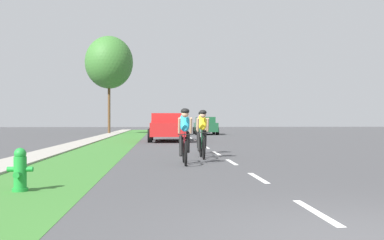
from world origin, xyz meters
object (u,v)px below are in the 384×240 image
street_tree_far (109,62)px  cyclist_distant (201,132)px  sedan_dark_green (205,126)px  cyclist_lead (185,136)px  fire_hydrant_green (20,170)px  pickup_red (167,127)px  cyclist_trailing (202,133)px

street_tree_far → cyclist_distant: bearing=-76.5°
cyclist_distant → sedan_dark_green: (2.39, 23.08, -0.04)m
cyclist_lead → street_tree_far: (-5.42, 30.00, 5.75)m
cyclist_lead → cyclist_distant: bearing=78.5°
fire_hydrant_green → cyclist_distant: bearing=65.7°
cyclist_distant → pickup_red: pickup_red is taller
pickup_red → street_tree_far: street_tree_far is taller
cyclist_lead → cyclist_trailing: same height
cyclist_distant → sedan_dark_green: size_ratio=0.40×
cyclist_distant → pickup_red: bearing=96.1°
cyclist_trailing → street_tree_far: size_ratio=0.19×
cyclist_lead → cyclist_distant: (0.82, 4.01, 0.00)m
cyclist_lead → street_tree_far: 31.02m
cyclist_distant → sedan_dark_green: 23.20m
cyclist_trailing → fire_hydrant_green: bearing=-119.3°
cyclist_distant → street_tree_far: street_tree_far is taller
fire_hydrant_green → street_tree_far: street_tree_far is taller
cyclist_distant → pickup_red: size_ratio=0.34×
cyclist_lead → sedan_dark_green: bearing=83.2°
cyclist_lead → sedan_dark_green: cyclist_lead is taller
cyclist_lead → street_tree_far: bearing=100.2°
cyclist_distant → pickup_red: 10.34m
cyclist_trailing → street_tree_far: street_tree_far is taller
cyclist_lead → cyclist_distant: size_ratio=1.00×
sedan_dark_green → street_tree_far: size_ratio=0.48×
fire_hydrant_green → cyclist_trailing: bearing=60.7°
cyclist_lead → pickup_red: 14.29m
fire_hydrant_green → cyclist_distant: 9.61m
street_tree_far → pickup_red: bearing=-71.9°
cyclist_distant → pickup_red: (-1.10, 10.28, 0.02)m
cyclist_trailing → cyclist_distant: (0.13, 1.95, 0.00)m
pickup_red → cyclist_trailing: bearing=-85.5°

